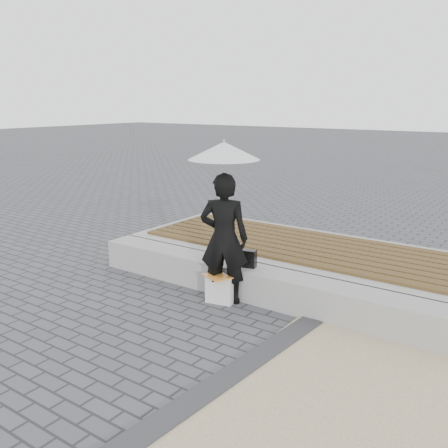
{
  "coord_description": "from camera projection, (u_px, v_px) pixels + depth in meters",
  "views": [
    {
      "loc": [
        3.04,
        -3.46,
        2.45
      ],
      "look_at": [
        -0.3,
        1.29,
        1.0
      ],
      "focal_mm": 39.58,
      "sensor_mm": 36.0,
      "label": 1
    }
  ],
  "objects": [
    {
      "name": "ground",
      "position": [
        175.0,
        348.0,
        5.03
      ],
      "size": [
        80.0,
        80.0,
        0.0
      ],
      "primitive_type": "plane",
      "color": "#47474B",
      "rests_on": "ground"
    },
    {
      "name": "edging_band",
      "position": [
        204.0,
        394.0,
        4.21
      ],
      "size": [
        0.61,
        5.2,
        0.04
      ],
      "primitive_type": "cube",
      "rotation": [
        0.0,
        0.0,
        -0.07
      ],
      "color": "#323235",
      "rests_on": "ground"
    },
    {
      "name": "seating_ledge",
      "position": [
        257.0,
        284.0,
        6.25
      ],
      "size": [
        5.0,
        0.45,
        0.4
      ],
      "primitive_type": "cube",
      "color": "#979792",
      "rests_on": "ground"
    },
    {
      "name": "timber_platform",
      "position": [
        300.0,
        259.0,
        7.2
      ],
      "size": [
        5.0,
        2.0,
        0.4
      ],
      "primitive_type": "cube",
      "color": "gray",
      "rests_on": "ground"
    },
    {
      "name": "timber_decking",
      "position": [
        301.0,
        245.0,
        7.15
      ],
      "size": [
        4.6,
        1.6,
        0.04
      ],
      "primitive_type": null,
      "color": "brown",
      "rests_on": "timber_platform"
    },
    {
      "name": "woman",
      "position": [
        224.0,
        239.0,
        6.02
      ],
      "size": [
        0.7,
        0.6,
        1.63
      ],
      "primitive_type": "imported",
      "rotation": [
        0.0,
        0.0,
        3.57
      ],
      "color": "black",
      "rests_on": "ground"
    },
    {
      "name": "parasol",
      "position": [
        224.0,
        151.0,
        5.76
      ],
      "size": [
        0.85,
        0.85,
        1.09
      ],
      "rotation": [
        0.0,
        0.0,
        0.08
      ],
      "color": "#AEAFB3",
      "rests_on": "ground"
    },
    {
      "name": "handbag",
      "position": [
        244.0,
        258.0,
        6.26
      ],
      "size": [
        0.34,
        0.18,
        0.22
      ],
      "primitive_type": "cube",
      "rotation": [
        0.0,
        0.0,
        0.23
      ],
      "color": "black",
      "rests_on": "seating_ledge"
    },
    {
      "name": "canvas_tote",
      "position": [
        220.0,
        289.0,
        6.12
      ],
      "size": [
        0.36,
        0.21,
        0.36
      ],
      "primitive_type": "cube",
      "rotation": [
        0.0,
        0.0,
        0.2
      ],
      "color": "silver",
      "rests_on": "ground"
    },
    {
      "name": "magazine",
      "position": [
        217.0,
        276.0,
        6.04
      ],
      "size": [
        0.4,
        0.35,
        0.01
      ],
      "primitive_type": "cube",
      "rotation": [
        0.0,
        0.0,
        -0.36
      ],
      "color": "#EC5B3F",
      "rests_on": "canvas_tote"
    }
  ]
}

